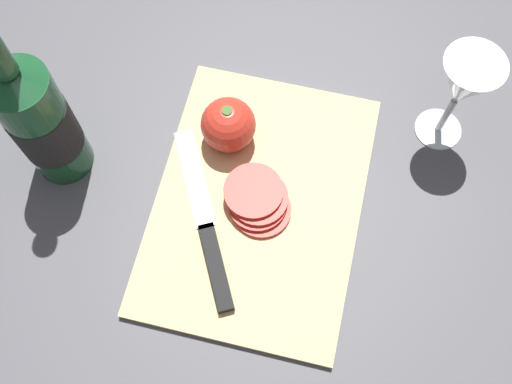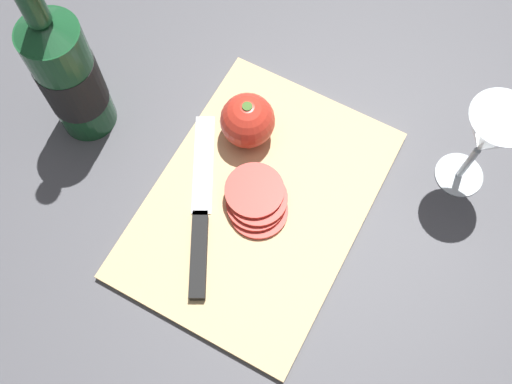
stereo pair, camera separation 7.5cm
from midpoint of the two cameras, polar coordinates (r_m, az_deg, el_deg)
The scene contains 7 objects.
ground_plane at distance 0.82m, azimuth 5.12°, elevation 2.38°, with size 3.00×3.00×0.00m, color #4C4C51.
cutting_board at distance 0.79m, azimuth 2.72°, elevation -1.32°, with size 0.37×0.27×0.01m.
wine_bottle at distance 0.78m, azimuth -14.88°, elevation 10.53°, with size 0.08×0.08×0.32m.
wine_glass at distance 0.77m, azimuth 23.88°, elevation 4.51°, with size 0.08×0.08×0.16m.
whole_tomato at distance 0.79m, azimuth 1.92°, elevation 6.50°, with size 0.07×0.07×0.07m.
knife at distance 0.76m, azimuth -2.56°, elevation -4.39°, with size 0.24×0.14×0.01m.
tomato_slice_stack_near at distance 0.77m, azimuth 2.84°, elevation -1.18°, with size 0.09×0.09×0.03m.
Camera 2 is at (0.32, 0.13, 0.74)m, focal length 42.00 mm.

